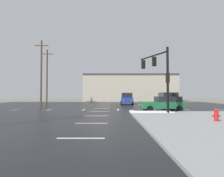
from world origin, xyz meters
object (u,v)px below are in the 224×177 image
sedan_green (163,104)px  suv_blue (127,98)px  fire_hydrant (217,115)px  utility_pole_far (41,72)px  suv_black (168,100)px  utility_pole_distant (47,76)px  traffic_signal_mast (159,71)px

sedan_green → suv_blue: (-2.79, 13.25, 0.24)m
fire_hydrant → sedan_green: bearing=98.6°
fire_hydrant → utility_pole_far: utility_pole_far is taller
fire_hydrant → suv_black: size_ratio=0.16×
suv_black → utility_pole_distant: size_ratio=0.48×
suv_blue → fire_hydrant: bearing=14.3°
utility_pole_distant → sedan_green: bearing=-40.9°
suv_blue → sedan_green: bearing=15.5°
sedan_green → suv_blue: size_ratio=0.94×
fire_hydrant → suv_black: (0.59, 12.25, 0.55)m
utility_pole_distant → suv_black: bearing=-29.4°
suv_blue → traffic_signal_mast: bearing=11.3°
suv_blue → utility_pole_distant: size_ratio=0.48×
utility_pole_far → suv_blue: bearing=13.5°
traffic_signal_mast → utility_pole_far: (-15.91, 11.44, 1.27)m
suv_black → utility_pole_far: size_ratio=0.47×
utility_pole_far → utility_pole_distant: size_ratio=1.02×
fire_hydrant → suv_blue: suv_blue is taller
sedan_green → utility_pole_distant: utility_pole_distant is taller
fire_hydrant → utility_pole_distant: 30.30m
suv_black → suv_blue: bearing=-150.1°
utility_pole_distant → utility_pole_far: bearing=-79.8°
utility_pole_far → utility_pole_distant: utility_pole_far is taller
fire_hydrant → utility_pole_far: 25.73m
suv_black → traffic_signal_mast: bearing=-20.9°
fire_hydrant → traffic_signal_mast: bearing=107.3°
traffic_signal_mast → sedan_green: size_ratio=1.30×
suv_black → utility_pole_far: utility_pole_far is taller
sedan_green → traffic_signal_mast: bearing=58.0°
fire_hydrant → suv_black: 12.27m
suv_blue → utility_pole_distant: bearing=-94.3°
traffic_signal_mast → suv_black: size_ratio=1.23×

